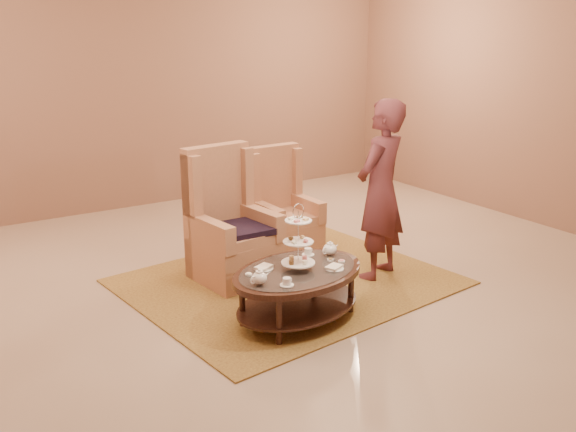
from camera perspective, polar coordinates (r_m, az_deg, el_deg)
ground at (r=6.27m, az=1.10°, el=-7.32°), size 8.00×8.00×0.00m
ceiling at (r=6.27m, az=1.10°, el=-7.32°), size 8.00×8.00×0.02m
wall_back at (r=9.35m, az=-12.76°, el=11.46°), size 8.00×0.04×3.50m
wall_right at (r=8.64m, az=24.26°, el=9.99°), size 0.04×8.00×3.50m
rug at (r=6.63m, az=-0.02°, el=-5.85°), size 3.31×2.86×0.02m
tea_table at (r=5.68m, az=0.89°, el=-5.61°), size 1.45×1.14×1.09m
armchair_left at (r=6.63m, az=-5.23°, el=-1.70°), size 0.83×0.85×1.37m
armchair_right at (r=7.36m, az=-0.61°, el=-0.18°), size 0.67×0.70×1.22m
person at (r=6.56m, az=8.22°, el=2.24°), size 0.79×0.67×1.86m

